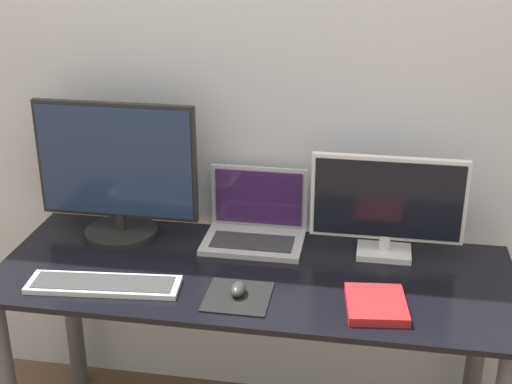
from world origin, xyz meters
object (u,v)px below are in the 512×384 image
monitor_right (387,204)px  mouse (238,289)px  keyboard (104,285)px  monitor_left (117,173)px  book (376,304)px  laptop (256,223)px

monitor_right → mouse: size_ratio=6.91×
keyboard → mouse: mouse is taller
monitor_right → mouse: 0.56m
monitor_left → monitor_right: 0.89m
monitor_right → keyboard: bearing=-156.7°
monitor_right → keyboard: monitor_right is taller
monitor_left → monitor_right: size_ratio=1.13×
monitor_left → book: 0.96m
mouse → monitor_left: bearing=144.9°
laptop → mouse: (0.01, -0.38, -0.04)m
monitor_left → laptop: 0.49m
monitor_right → book: size_ratio=2.25×
laptop → keyboard: bearing=-134.5°
keyboard → monitor_right: bearing=23.3°
monitor_left → book: size_ratio=2.54×
laptop → book: 0.56m
mouse → book: bearing=-0.0°
keyboard → book: (0.80, 0.02, 0.00)m
keyboard → mouse: 0.40m
keyboard → mouse: (0.40, 0.02, 0.01)m
mouse → book: mouse is taller
keyboard → book: size_ratio=2.16×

